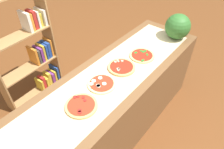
% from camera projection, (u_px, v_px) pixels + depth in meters
% --- Properties ---
extents(ground_plane, '(12.00, 12.00, 0.00)m').
position_uv_depth(ground_plane, '(112.00, 129.00, 2.58)').
color(ground_plane, brown).
extents(counter, '(2.45, 0.72, 0.88)m').
position_uv_depth(counter, '(112.00, 106.00, 2.29)').
color(counter, brown).
rests_on(counter, ground_plane).
extents(parchment_paper, '(2.24, 0.54, 0.00)m').
position_uv_depth(parchment_paper, '(112.00, 76.00, 2.00)').
color(parchment_paper, beige).
rests_on(parchment_paper, counter).
extents(pizza_pepperoni_0, '(0.27, 0.27, 0.03)m').
position_uv_depth(pizza_pepperoni_0, '(81.00, 106.00, 1.70)').
color(pizza_pepperoni_0, tan).
rests_on(pizza_pepperoni_0, parchment_paper).
extents(pizza_mozzarella_1, '(0.27, 0.27, 0.02)m').
position_uv_depth(pizza_mozzarella_1, '(102.00, 84.00, 1.90)').
color(pizza_mozzarella_1, '#E5C17F').
rests_on(pizza_mozzarella_1, parchment_paper).
extents(pizza_mushroom_2, '(0.28, 0.28, 0.03)m').
position_uv_depth(pizza_mushroom_2, '(121.00, 67.00, 2.08)').
color(pizza_mushroom_2, tan).
rests_on(pizza_mushroom_2, parchment_paper).
extents(pizza_spinach_3, '(0.27, 0.27, 0.02)m').
position_uv_depth(pizza_spinach_3, '(142.00, 55.00, 2.23)').
color(pizza_spinach_3, '#DBB26B').
rests_on(pizza_spinach_3, parchment_paper).
extents(watermelon, '(0.30, 0.30, 0.30)m').
position_uv_depth(watermelon, '(178.00, 27.00, 2.43)').
color(watermelon, '#2D6628').
rests_on(watermelon, counter).
extents(bookshelf, '(0.83, 0.26, 1.44)m').
position_uv_depth(bookshelf, '(33.00, 53.00, 2.68)').
color(bookshelf, '#A87A47').
rests_on(bookshelf, ground_plane).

